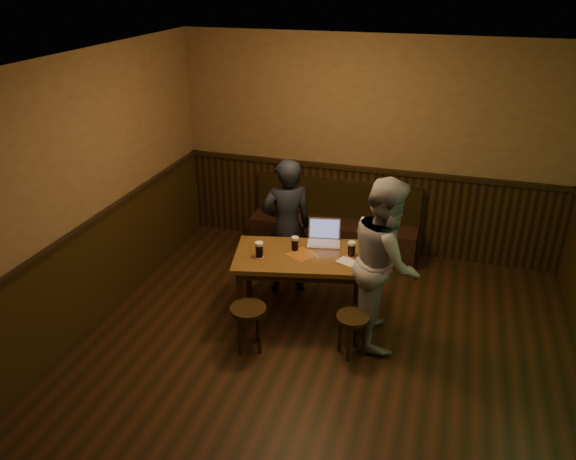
# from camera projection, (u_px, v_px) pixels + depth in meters

# --- Properties ---
(room) EXTENTS (5.04, 6.04, 2.84)m
(room) POSITION_uv_depth(u_px,v_px,m) (316.00, 263.00, 4.82)
(room) COLOR black
(room) RESTS_ON ground
(bench) EXTENTS (2.20, 0.50, 0.95)m
(bench) POSITION_uv_depth(u_px,v_px,m) (334.00, 230.00, 7.49)
(bench) COLOR black
(bench) RESTS_ON ground
(pub_table) EXTENTS (1.55, 1.09, 0.76)m
(pub_table) POSITION_uv_depth(u_px,v_px,m) (302.00, 263.00, 5.96)
(pub_table) COLOR #513817
(pub_table) RESTS_ON ground
(stool_left) EXTENTS (0.46, 0.46, 0.48)m
(stool_left) POSITION_uv_depth(u_px,v_px,m) (248.00, 316.00, 5.53)
(stool_left) COLOR black
(stool_left) RESTS_ON ground
(stool_right) EXTENTS (0.35, 0.35, 0.45)m
(stool_right) POSITION_uv_depth(u_px,v_px,m) (353.00, 324.00, 5.46)
(stool_right) COLOR black
(stool_right) RESTS_ON ground
(pint_left) EXTENTS (0.11, 0.11, 0.17)m
(pint_left) POSITION_uv_depth(u_px,v_px,m) (259.00, 250.00, 5.83)
(pint_left) COLOR #A81A14
(pint_left) RESTS_ON pub_table
(pint_mid) EXTENTS (0.10, 0.10, 0.16)m
(pint_mid) POSITION_uv_depth(u_px,v_px,m) (295.00, 244.00, 5.97)
(pint_mid) COLOR #A81A14
(pint_mid) RESTS_ON pub_table
(pint_right) EXTENTS (0.11, 0.11, 0.17)m
(pint_right) POSITION_uv_depth(u_px,v_px,m) (351.00, 249.00, 5.85)
(pint_right) COLOR #A81A14
(pint_right) RESTS_ON pub_table
(laptop) EXTENTS (0.40, 0.34, 0.25)m
(laptop) POSITION_uv_depth(u_px,v_px,m) (324.00, 237.00, 6.15)
(laptop) COLOR silver
(laptop) RESTS_ON pub_table
(menu) EXTENTS (0.26, 0.22, 0.00)m
(menu) POSITION_uv_depth(u_px,v_px,m) (348.00, 262.00, 5.76)
(menu) COLOR silver
(menu) RESTS_ON pub_table
(person_suit) EXTENTS (0.71, 0.63, 1.63)m
(person_suit) POSITION_uv_depth(u_px,v_px,m) (286.00, 227.00, 6.39)
(person_suit) COLOR black
(person_suit) RESTS_ON ground
(person_grey) EXTENTS (0.82, 0.97, 1.74)m
(person_grey) POSITION_uv_depth(u_px,v_px,m) (385.00, 262.00, 5.53)
(person_grey) COLOR gray
(person_grey) RESTS_ON ground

